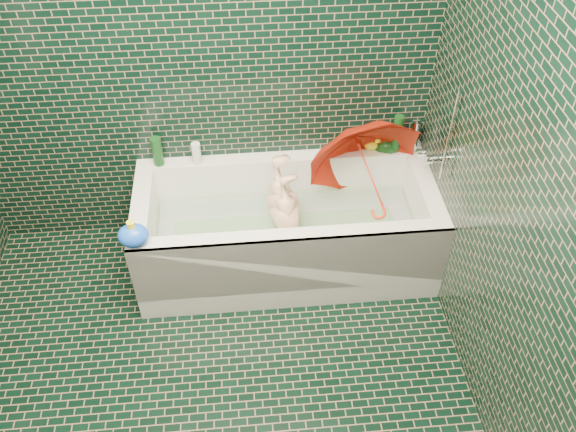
{
  "coord_description": "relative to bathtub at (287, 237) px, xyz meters",
  "views": [
    {
      "loc": [
        0.23,
        -1.48,
        2.8
      ],
      "look_at": [
        0.44,
        0.82,
        0.56
      ],
      "focal_mm": 38.0,
      "sensor_mm": 36.0,
      "label": 1
    }
  ],
  "objects": [
    {
      "name": "floor",
      "position": [
        -0.45,
        -1.01,
        -0.21
      ],
      "size": [
        2.8,
        2.8,
        0.0
      ],
      "primitive_type": "plane",
      "color": "black",
      "rests_on": "ground"
    },
    {
      "name": "wall_back",
      "position": [
        -0.45,
        0.39,
        1.04
      ],
      "size": [
        2.8,
        0.0,
        2.8
      ],
      "primitive_type": "plane",
      "rotation": [
        1.57,
        0.0,
        0.0
      ],
      "color": "black",
      "rests_on": "floor"
    },
    {
      "name": "wall_right",
      "position": [
        0.85,
        -1.01,
        1.04
      ],
      "size": [
        0.0,
        2.8,
        2.8
      ],
      "primitive_type": "plane",
      "rotation": [
        1.57,
        0.0,
        -1.57
      ],
      "color": "black",
      "rests_on": "floor"
    },
    {
      "name": "bathtub",
      "position": [
        0.0,
        0.0,
        0.0
      ],
      "size": [
        1.7,
        0.75,
        0.55
      ],
      "color": "white",
      "rests_on": "floor"
    },
    {
      "name": "bath_mat",
      "position": [
        0.0,
        0.02,
        -0.06
      ],
      "size": [
        1.35,
        0.47,
        0.01
      ],
      "primitive_type": "cube",
      "color": "#58D129",
      "rests_on": "bathtub"
    },
    {
      "name": "water",
      "position": [
        0.0,
        0.02,
        0.09
      ],
      "size": [
        1.48,
        0.53,
        0.0
      ],
      "primitive_type": "cube",
      "color": "silver",
      "rests_on": "bathtub"
    },
    {
      "name": "faucet",
      "position": [
        0.81,
        0.01,
        0.56
      ],
      "size": [
        0.18,
        0.19,
        0.55
      ],
      "color": "silver",
      "rests_on": "wall_right"
    },
    {
      "name": "child",
      "position": [
        0.02,
        -0.01,
        0.1
      ],
      "size": [
        0.92,
        0.4,
        0.28
      ],
      "primitive_type": "imported",
      "rotation": [
        -1.5,
        0.0,
        -1.49
      ],
      "color": "#EEB694",
      "rests_on": "bathtub"
    },
    {
      "name": "umbrella",
      "position": [
        0.48,
        0.09,
        0.38
      ],
      "size": [
        0.8,
        0.9,
        0.85
      ],
      "primitive_type": "imported",
      "rotation": [
        0.38,
        -0.14,
        0.16
      ],
      "color": "red",
      "rests_on": "bathtub"
    },
    {
      "name": "soap_bottle_a",
      "position": [
        0.8,
        0.35,
        0.34
      ],
      "size": [
        0.11,
        0.11,
        0.27
      ],
      "primitive_type": "imported",
      "rotation": [
        0.0,
        0.0,
        -0.01
      ],
      "color": "white",
      "rests_on": "bathtub"
    },
    {
      "name": "soap_bottle_b",
      "position": [
        0.72,
        0.34,
        0.34
      ],
      "size": [
        0.09,
        0.1,
        0.2
      ],
      "primitive_type": "imported",
      "rotation": [
        0.0,
        0.0,
        -0.04
      ],
      "color": "#5B2079",
      "rests_on": "bathtub"
    },
    {
      "name": "soap_bottle_c",
      "position": [
        0.62,
        0.32,
        0.34
      ],
      "size": [
        0.19,
        0.19,
        0.19
      ],
      "primitive_type": "imported",
      "rotation": [
        0.0,
        0.0,
        -0.33
      ],
      "color": "#124016",
      "rests_on": "bathtub"
    },
    {
      "name": "bottle_right_tall",
      "position": [
        0.68,
        0.34,
        0.46
      ],
      "size": [
        0.06,
        0.06,
        0.24
      ],
      "primitive_type": "cylinder",
      "rotation": [
        0.0,
        0.0,
        -0.09
      ],
      "color": "#124016",
      "rests_on": "bathtub"
    },
    {
      "name": "bottle_right_pump",
      "position": [
        0.79,
        0.34,
        0.44
      ],
      "size": [
        0.06,
        0.06,
        0.2
      ],
      "primitive_type": "cylinder",
      "rotation": [
        0.0,
        0.0,
        0.29
      ],
      "color": "silver",
      "rests_on": "bathtub"
    },
    {
      "name": "bottle_left_tall",
      "position": [
        -0.71,
        0.34,
        0.43
      ],
      "size": [
        0.07,
        0.07,
        0.18
      ],
      "primitive_type": "cylinder",
      "rotation": [
        0.0,
        0.0,
        -0.27
      ],
      "color": "#124016",
      "rests_on": "bathtub"
    },
    {
      "name": "bottle_left_short",
      "position": [
        -0.49,
        0.32,
        0.41
      ],
      "size": [
        0.06,
        0.06,
        0.14
      ],
      "primitive_type": "cylinder",
      "rotation": [
        0.0,
        0.0,
        -0.25
      ],
      "color": "white",
      "rests_on": "bathtub"
    },
    {
      "name": "rubber_duck",
      "position": [
        0.55,
        0.36,
        0.38
      ],
      "size": [
        0.11,
        0.07,
        0.09
      ],
      "rotation": [
        0.0,
        0.0,
        -0.06
      ],
      "color": "#FFF11A",
      "rests_on": "bathtub"
    },
    {
      "name": "bath_toy",
      "position": [
        -0.8,
        -0.3,
        0.41
      ],
      "size": [
        0.17,
        0.15,
        0.15
      ],
      "rotation": [
        0.0,
        0.0,
        0.14
      ],
      "color": "blue",
      "rests_on": "bathtub"
    }
  ]
}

